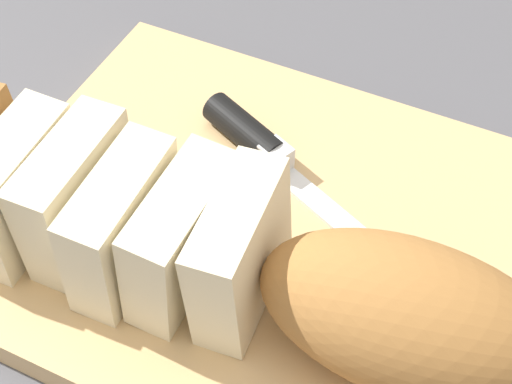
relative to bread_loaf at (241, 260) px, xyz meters
The scene contains 6 objects.
ground_plane 0.09m from the bread_loaf, 71.84° to the right, with size 3.00×3.00×0.00m, color #4C4C51.
cutting_board 0.08m from the bread_loaf, 71.84° to the right, with size 0.36×0.30×0.02m, color tan.
bread_loaf is the anchor object (origin of this frame).
bread_knife 0.12m from the bread_loaf, 72.39° to the right, with size 0.24×0.12×0.02m.
crumb_near_knife 0.10m from the bread_loaf, 43.55° to the right, with size 0.00×0.00×0.00m, color #996633.
crumb_near_loaf 0.08m from the bread_loaf, 22.02° to the right, with size 0.01×0.01×0.01m, color #996633.
Camera 1 is at (-0.14, 0.28, 0.43)m, focal length 53.68 mm.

